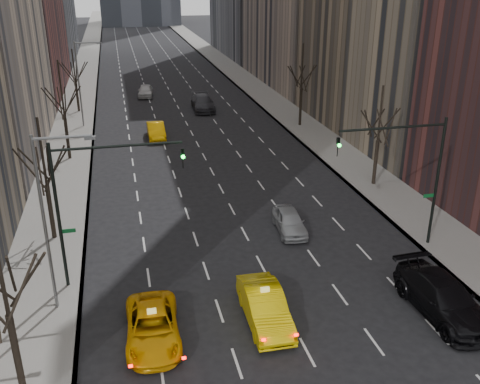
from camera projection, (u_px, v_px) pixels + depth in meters
sidewalk_left at (83, 83)px, 80.80m from camera, size 4.50×320.00×0.15m
sidewalk_right at (240, 77)px, 85.90m from camera, size 4.50×320.00×0.15m
tree_lw_a at (9, 316)px, 20.00m from camera, size 3.36×3.50×8.28m
tree_lw_b at (47, 185)px, 32.66m from camera, size 3.36×3.50×7.82m
tree_lw_c at (65, 116)px, 46.94m from camera, size 3.36×3.50×8.74m
tree_lw_d at (76, 83)px, 63.31m from camera, size 3.36×3.50×7.36m
tree_rw_b at (378, 140)px, 41.26m from camera, size 3.36×3.50×7.82m
tree_rw_c at (301, 90)px, 57.34m from camera, size 3.36×3.50×8.74m
traffic_mast_left at (90, 191)px, 27.18m from camera, size 6.69×0.39×8.00m
traffic_mast_right at (414, 164)px, 30.98m from camera, size 6.69×0.39×8.00m
streetlight_near at (50, 207)px, 24.98m from camera, size 2.83×0.22×9.00m
streetlight_far at (81, 75)px, 56.47m from camera, size 2.83×0.22×9.00m
taxi_suv at (153, 326)px, 24.53m from camera, size 2.61×5.34×1.46m
taxi_sedan at (265, 306)px, 25.79m from camera, size 1.86×5.18×1.70m
silver_sedan_ahead at (290, 221)px, 34.86m from camera, size 2.05×4.40×1.46m
parked_suv_black at (443, 298)px, 26.38m from camera, size 2.81×6.38×1.82m
far_taxi at (156, 131)px, 54.31m from camera, size 1.68×4.79×1.58m
far_suv_grey at (203, 103)px, 65.35m from camera, size 2.73×6.25×1.79m
far_car_white at (145, 91)px, 72.38m from camera, size 2.42×4.88×1.60m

